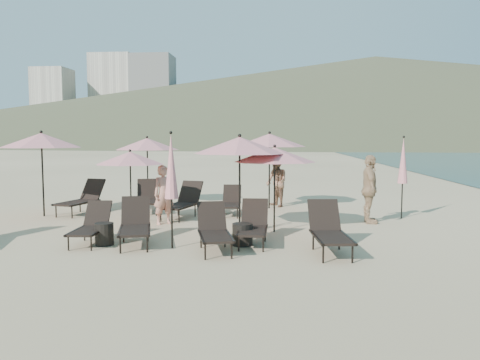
# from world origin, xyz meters

# --- Properties ---
(ground) EXTENTS (800.00, 800.00, 0.00)m
(ground) POSITION_xyz_m (0.00, 0.00, 0.00)
(ground) COLOR #D6BA8C
(ground) RESTS_ON ground
(volcanic_headland) EXTENTS (690.00, 690.00, 55.00)m
(volcanic_headland) POSITION_xyz_m (71.37, 302.62, 26.49)
(volcanic_headland) COLOR brown
(volcanic_headland) RESTS_ON ground
(hotel_skyline) EXTENTS (109.00, 82.00, 55.00)m
(hotel_skyline) POSITION_xyz_m (-93.62, 271.21, 24.18)
(hotel_skyline) COLOR beige
(hotel_skyline) RESTS_ON ground
(lounger_1) EXTENTS (0.66, 1.53, 0.86)m
(lounger_1) POSITION_xyz_m (-3.13, -0.05, 0.40)
(lounger_1) COLOR black
(lounger_1) RESTS_ON ground
(lounger_2) EXTENTS (1.07, 1.79, 0.97)m
(lounger_2) POSITION_xyz_m (-2.14, -0.07, 0.45)
(lounger_2) COLOR black
(lounger_2) RESTS_ON ground
(lounger_3) EXTENTS (0.99, 1.70, 0.92)m
(lounger_3) POSITION_xyz_m (-0.37, -0.46, 0.43)
(lounger_3) COLOR black
(lounger_3) RESTS_ON ground
(lounger_4) EXTENTS (0.61, 1.58, 0.91)m
(lounger_4) POSITION_xyz_m (0.39, 0.22, 0.42)
(lounger_4) COLOR black
(lounger_4) RESTS_ON ground
(lounger_5) EXTENTS (0.83, 1.77, 0.99)m
(lounger_5) POSITION_xyz_m (1.95, -0.45, 0.46)
(lounger_5) COLOR black
(lounger_5) RESTS_ON ground
(lounger_6) EXTENTS (1.05, 1.87, 1.01)m
(lounger_6) POSITION_xyz_m (-5.06, 3.85, 0.47)
(lounger_6) COLOR black
(lounger_6) RESTS_ON ground
(lounger_7) EXTENTS (1.08, 1.82, 0.98)m
(lounger_7) POSITION_xyz_m (-3.18, 4.37, 0.46)
(lounger_7) COLOR black
(lounger_7) RESTS_ON ground
(lounger_8) EXTENTS (1.04, 1.86, 1.01)m
(lounger_8) POSITION_xyz_m (-1.86, 3.44, 0.47)
(lounger_8) COLOR black
(lounger_8) RESTS_ON ground
(lounger_9) EXTENTS (0.62, 1.50, 0.85)m
(lounger_9) POSITION_xyz_m (-0.52, 4.09, 0.40)
(lounger_9) COLOR black
(lounger_9) RESTS_ON ground
(umbrella_open_0) EXTENTS (1.86, 1.86, 2.00)m
(umbrella_open_0) POSITION_xyz_m (-3.02, 2.34, 1.77)
(umbrella_open_0) COLOR black
(umbrella_open_0) RESTS_ON ground
(umbrella_open_1) EXTENTS (2.22, 2.22, 2.39)m
(umbrella_open_1) POSITION_xyz_m (-0.01, 1.37, 2.12)
(umbrella_open_1) COLOR black
(umbrella_open_1) RESTS_ON ground
(umbrella_open_2) EXTENTS (1.98, 1.98, 2.14)m
(umbrella_open_2) POSITION_xyz_m (0.82, 1.55, 1.89)
(umbrella_open_2) COLOR black
(umbrella_open_2) RESTS_ON ground
(umbrella_open_3) EXTENTS (2.21, 2.21, 2.38)m
(umbrella_open_3) POSITION_xyz_m (-3.58, 5.82, 2.10)
(umbrella_open_3) COLOR black
(umbrella_open_3) RESTS_ON ground
(umbrella_open_4) EXTENTS (2.34, 2.34, 2.52)m
(umbrella_open_4) POSITION_xyz_m (0.59, 5.49, 2.23)
(umbrella_open_4) COLOR black
(umbrella_open_4) RESTS_ON ground
(umbrella_open_5) EXTENTS (2.34, 2.34, 2.52)m
(umbrella_open_5) POSITION_xyz_m (-5.98, 3.30, 2.23)
(umbrella_open_5) COLOR black
(umbrella_open_5) RESTS_ON ground
(umbrella_closed_0) EXTENTS (0.28, 0.28, 2.43)m
(umbrella_closed_0) POSITION_xyz_m (-1.27, -0.35, 1.69)
(umbrella_closed_0) COLOR black
(umbrella_closed_0) RESTS_ON ground
(umbrella_closed_1) EXTENTS (0.28, 0.28, 2.36)m
(umbrella_closed_1) POSITION_xyz_m (4.42, 3.84, 1.64)
(umbrella_closed_1) COLOR black
(umbrella_closed_1) RESTS_ON ground
(side_table_0) EXTENTS (0.39, 0.39, 0.48)m
(side_table_0) POSITION_xyz_m (-2.77, -0.22, 0.24)
(side_table_0) COLOR black
(side_table_0) RESTS_ON ground
(side_table_1) EXTENTS (0.44, 0.44, 0.47)m
(side_table_1) POSITION_xyz_m (0.17, 0.04, 0.24)
(side_table_1) COLOR black
(side_table_1) RESTS_ON ground
(beachgoer_a) EXTENTS (0.69, 0.64, 1.58)m
(beachgoer_a) POSITION_xyz_m (-2.13, 2.37, 0.79)
(beachgoer_a) COLOR tan
(beachgoer_a) RESTS_ON ground
(beachgoer_b) EXTENTS (0.96, 1.02, 1.68)m
(beachgoer_b) POSITION_xyz_m (0.82, 5.89, 0.84)
(beachgoer_b) COLOR #8D6349
(beachgoer_b) RESTS_ON ground
(beachgoer_c) EXTENTS (0.45, 1.09, 1.85)m
(beachgoer_c) POSITION_xyz_m (3.36, 3.00, 0.93)
(beachgoer_c) COLOR tan
(beachgoer_c) RESTS_ON ground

